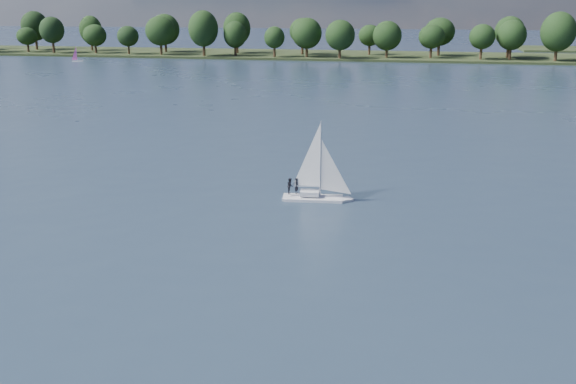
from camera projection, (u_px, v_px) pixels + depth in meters
The scene contains 5 objects.
ground at pixel (361, 107), 117.15m from camera, with size 700.00×700.00×0.00m, color #233342.
far_shore at pixel (388, 57), 222.51m from camera, with size 660.00×40.00×1.50m, color black.
sailboat at pixel (313, 177), 61.86m from camera, with size 6.36×2.28×8.20m.
dinghy_pink at pixel (77, 58), 205.41m from camera, with size 3.43×2.47×5.12m.
treeline at pixel (361, 34), 218.21m from camera, with size 562.25×73.72×17.73m.
Camera 1 is at (9.12, -17.10, 18.61)m, focal length 40.00 mm.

